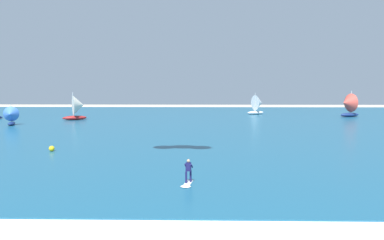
# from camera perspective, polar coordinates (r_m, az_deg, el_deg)

# --- Properties ---
(ocean) EXTENTS (160.00, 90.00, 0.10)m
(ocean) POSITION_cam_1_polar(r_m,az_deg,el_deg) (62.62, 0.75, -0.53)
(ocean) COLOR navy
(ocean) RESTS_ON ground
(shoreline_foam) EXTENTS (62.86, 2.70, 0.01)m
(shoreline_foam) POSITION_cam_1_polar(r_m,az_deg,el_deg) (18.42, 3.67, -16.08)
(shoreline_foam) COLOR white
(shoreline_foam) RESTS_ON ground
(kitesurfer) EXTENTS (0.88, 2.02, 1.67)m
(kitesurfer) POSITION_cam_1_polar(r_m,az_deg,el_deg) (24.37, -0.67, -8.88)
(kitesurfer) COLOR white
(kitesurfer) RESTS_ON ocean
(sailboat_heeled_over) EXTENTS (4.37, 3.91, 4.92)m
(sailboat_heeled_over) POSITION_cam_1_polar(r_m,az_deg,el_deg) (82.36, 10.57, 2.48)
(sailboat_heeled_over) COLOR white
(sailboat_heeled_over) RESTS_ON ocean
(sailboat_trailing) EXTENTS (4.90, 4.37, 5.51)m
(sailboat_trailing) POSITION_cam_1_polar(r_m,az_deg,el_deg) (81.23, 23.78, 2.24)
(sailboat_trailing) COLOR navy
(sailboat_trailing) RESTS_ON ocean
(sailboat_outermost) EXTENTS (2.75, 3.13, 3.52)m
(sailboat_outermost) POSITION_cam_1_polar(r_m,az_deg,el_deg) (66.06, -27.18, 0.62)
(sailboat_outermost) COLOR navy
(sailboat_outermost) RESTS_ON ocean
(sailboat_center_horizon) EXTENTS (4.74, 4.23, 5.30)m
(sailboat_center_horizon) POSITION_cam_1_polar(r_m,az_deg,el_deg) (71.46, -17.92, 1.96)
(sailboat_center_horizon) COLOR maroon
(sailboat_center_horizon) RESTS_ON ocean
(marker_buoy) EXTENTS (0.56, 0.56, 0.56)m
(marker_buoy) POSITION_cam_1_polar(r_m,az_deg,el_deg) (38.80, -21.65, -4.29)
(marker_buoy) COLOR yellow
(marker_buoy) RESTS_ON ocean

